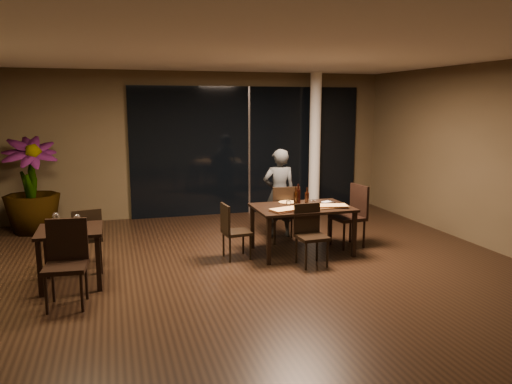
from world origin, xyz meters
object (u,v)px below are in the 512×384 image
object	(u,v)px
main_table	(302,211)
chair_main_near	(310,231)
chair_main_far	(285,211)
chair_side_near	(67,258)
diner	(279,193)
side_table	(70,238)
chair_main_right	(353,212)
chair_side_far	(86,235)
bottle_b	(307,197)
chair_main_left	(232,228)
bottle_c	(298,194)
bottle_a	(296,196)
potted_plant	(31,185)

from	to	relation	value
main_table	chair_main_near	distance (m)	0.59
main_table	chair_main_far	size ratio (longest dim) A/B	1.52
chair_side_near	diner	world-z (taller)	diner
chair_main_far	chair_side_near	world-z (taller)	chair_side_near
chair_main_far	chair_main_near	bearing A→B (deg)	96.60
diner	side_table	bearing A→B (deg)	30.58
side_table	main_table	bearing A→B (deg)	8.37
chair_main_far	chair_main_right	size ratio (longest dim) A/B	0.96
main_table	chair_side_near	size ratio (longest dim) A/B	1.49
chair_side_far	bottle_b	size ratio (longest dim) A/B	2.95
side_table	chair_main_left	size ratio (longest dim) A/B	0.94
bottle_c	bottle_a	bearing A→B (deg)	-139.03
main_table	bottle_a	distance (m)	0.25
side_table	bottle_a	size ratio (longest dim) A/B	2.67
side_table	chair_side_far	size ratio (longest dim) A/B	0.91
bottle_b	chair_main_near	bearing A→B (deg)	-107.30
side_table	chair_side_near	bearing A→B (deg)	-89.89
main_table	diner	distance (m)	1.05
chair_side_far	diner	distance (m)	3.34
side_table	chair_main_near	xyz separation A→B (m)	(3.31, -0.06, -0.12)
chair_main_near	chair_side_near	bearing A→B (deg)	-172.64
side_table	chair_main_left	bearing A→B (deg)	12.36
chair_main_right	diner	xyz separation A→B (m)	(-0.97, 0.91, 0.21)
chair_main_left	chair_side_far	xyz separation A→B (m)	(-2.10, 0.16, 0.01)
chair_main_far	chair_side_near	bearing A→B (deg)	35.60
chair_side_far	diner	world-z (taller)	diner
main_table	chair_main_far	xyz separation A→B (m)	(-0.07, 0.61, -0.13)
main_table	chair_main_far	bearing A→B (deg)	97.04
side_table	potted_plant	bearing A→B (deg)	105.84
chair_main_near	bottle_b	distance (m)	0.71
chair_side_far	bottle_a	distance (m)	3.19
potted_plant	bottle_b	world-z (taller)	potted_plant
chair_main_near	bottle_a	bearing A→B (deg)	85.33
main_table	bottle_c	xyz separation A→B (m)	(-0.01, 0.14, 0.24)
chair_side_far	bottle_a	size ratio (longest dim) A/B	2.92
chair_main_near	chair_main_right	xyz separation A→B (m)	(1.04, 0.69, 0.07)
chair_main_left	bottle_b	bearing A→B (deg)	-94.37
chair_main_right	chair_side_far	world-z (taller)	chair_main_right
bottle_a	bottle_c	bearing A→B (deg)	40.97
main_table	chair_side_far	xyz separation A→B (m)	(-3.24, 0.15, -0.19)
chair_main_left	chair_side_near	world-z (taller)	chair_side_near
side_table	chair_main_near	world-z (taller)	chair_main_near
potted_plant	chair_main_far	bearing A→B (deg)	-25.08
main_table	bottle_a	xyz separation A→B (m)	(-0.08, 0.09, 0.22)
side_table	chair_main_far	distance (m)	3.50
chair_main_left	bottle_a	distance (m)	1.14
chair_main_right	chair_side_far	distance (m)	4.18
diner	bottle_a	bearing A→B (deg)	92.96
chair_main_left	chair_main_right	xyz separation A→B (m)	(2.08, 0.13, 0.09)
bottle_a	chair_main_right	bearing A→B (deg)	2.30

